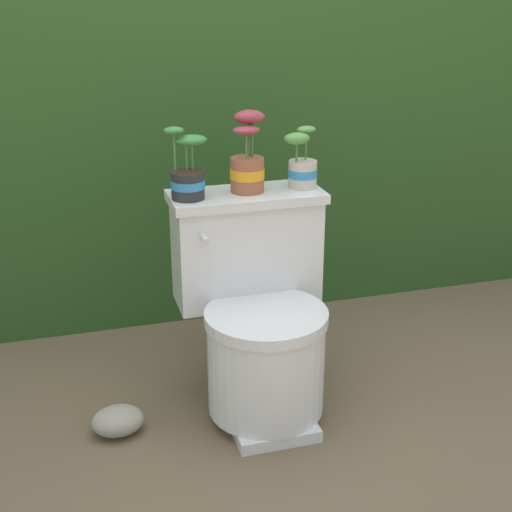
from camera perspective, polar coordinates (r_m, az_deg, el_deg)
The scene contains 7 objects.
ground_plane at distance 2.40m, azimuth -0.29°, elevation -12.82°, with size 12.00×12.00×0.00m, color brown.
hedge_backdrop at distance 3.26m, azimuth -6.64°, elevation 12.96°, with size 4.20×1.03×1.74m.
toilet at distance 2.31m, azimuth 0.16°, elevation -4.80°, with size 0.50×0.53×0.70m.
potted_plant_left at distance 2.22m, azimuth -5.50°, elevation 6.53°, with size 0.13×0.11×0.22m.
potted_plant_midleft at distance 2.28m, azimuth -0.66°, elevation 7.73°, with size 0.12×0.11×0.26m.
potted_plant_middle at distance 2.33m, azimuth 3.70°, elevation 7.20°, with size 0.12×0.10×0.20m.
garden_stone at distance 2.35m, azimuth -11.00°, elevation -12.81°, with size 0.16×0.13×0.09m.
Camera 1 is at (-0.54, -1.90, 1.36)m, focal length 50.00 mm.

